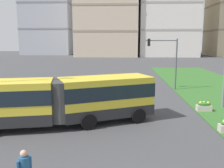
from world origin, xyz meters
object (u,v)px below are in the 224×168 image
(articulated_bus, at_px, (63,100))
(flower_planter_4, at_px, (204,106))
(traffic_light_far_right, at_px, (166,55))
(apartment_tower_centre, at_px, (167,7))
(apartment_tower_west, at_px, (48,6))
(car_white_van, at_px, (58,87))

(articulated_bus, height_order, flower_planter_4, articulated_bus)
(flower_planter_4, distance_m, traffic_light_far_right, 9.50)
(articulated_bus, height_order, apartment_tower_centre, apartment_tower_centre)
(articulated_bus, xyz_separation_m, apartment_tower_centre, (19.61, 78.98, 15.95))
(flower_planter_4, relative_size, apartment_tower_centre, 0.03)
(apartment_tower_west, bearing_deg, car_white_van, -73.27)
(car_white_van, distance_m, traffic_light_far_right, 12.06)
(car_white_van, height_order, flower_planter_4, car_white_van)
(articulated_bus, relative_size, traffic_light_far_right, 2.11)
(flower_planter_4, bearing_deg, traffic_light_far_right, 99.88)
(traffic_light_far_right, relative_size, apartment_tower_centre, 0.16)
(traffic_light_far_right, xyz_separation_m, apartment_tower_west, (-35.30, 77.04, 15.70))
(car_white_van, xyz_separation_m, apartment_tower_west, (-23.96, 79.69, 18.82))
(apartment_tower_west, bearing_deg, flower_planter_4, -66.76)
(car_white_van, bearing_deg, apartment_tower_west, 106.73)
(apartment_tower_centre, bearing_deg, apartment_tower_west, 167.59)
(car_white_van, bearing_deg, apartment_tower_centre, 72.10)
(articulated_bus, height_order, traffic_light_far_right, traffic_light_far_right)
(traffic_light_far_right, bearing_deg, flower_planter_4, -80.12)
(car_white_van, relative_size, apartment_tower_west, 0.12)
(articulated_bus, bearing_deg, traffic_light_far_right, 55.00)
(car_white_van, bearing_deg, flower_planter_4, -25.24)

